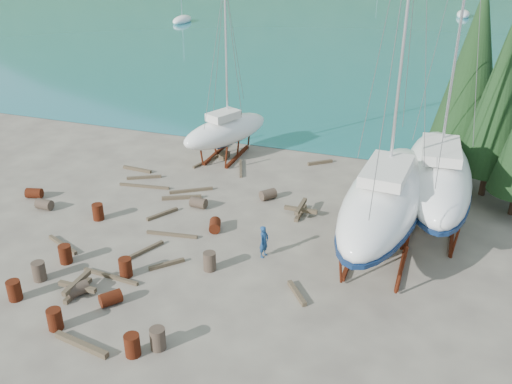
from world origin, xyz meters
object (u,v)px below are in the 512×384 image
(large_sailboat_near, at_px, (385,197))
(small_sailboat_shore, at_px, (226,130))
(worker, at_px, (264,242))
(large_sailboat_far, at_px, (438,175))

(large_sailboat_near, xyz_separation_m, small_sailboat_shore, (-11.40, 8.66, -1.03))
(small_sailboat_shore, bearing_deg, large_sailboat_near, -13.15)
(worker, bearing_deg, small_sailboat_shore, 43.96)
(large_sailboat_near, height_order, large_sailboat_far, large_sailboat_near)
(small_sailboat_shore, xyz_separation_m, worker, (6.33, -10.92, -1.06))
(large_sailboat_near, relative_size, small_sailboat_shore, 1.59)
(large_sailboat_near, relative_size, worker, 11.27)
(large_sailboat_near, xyz_separation_m, large_sailboat_far, (2.10, 3.52, -0.04))
(large_sailboat_far, height_order, small_sailboat_shore, large_sailboat_far)
(large_sailboat_near, bearing_deg, large_sailboat_far, 63.57)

